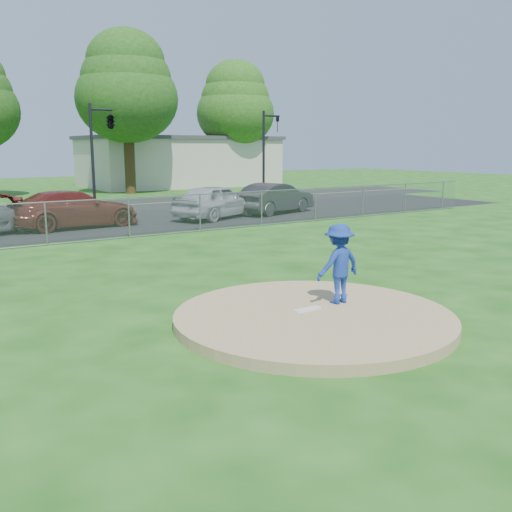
% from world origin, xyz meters
% --- Properties ---
extents(ground, '(120.00, 120.00, 0.00)m').
position_xyz_m(ground, '(0.00, 10.00, 0.00)').
color(ground, '#174D11').
rests_on(ground, ground).
extents(pitchers_mound, '(5.40, 5.40, 0.20)m').
position_xyz_m(pitchers_mound, '(0.00, 0.00, 0.10)').
color(pitchers_mound, tan).
rests_on(pitchers_mound, ground).
extents(pitching_rubber, '(0.60, 0.15, 0.04)m').
position_xyz_m(pitching_rubber, '(0.00, 0.20, 0.22)').
color(pitching_rubber, white).
rests_on(pitching_rubber, pitchers_mound).
extents(chain_link_fence, '(40.00, 0.06, 1.50)m').
position_xyz_m(chain_link_fence, '(0.00, 12.00, 0.75)').
color(chain_link_fence, gray).
rests_on(chain_link_fence, ground).
extents(parking_lot, '(50.00, 8.00, 0.01)m').
position_xyz_m(parking_lot, '(0.00, 16.50, 0.01)').
color(parking_lot, black).
rests_on(parking_lot, ground).
extents(street, '(60.00, 7.00, 0.01)m').
position_xyz_m(street, '(0.00, 24.00, 0.00)').
color(street, black).
rests_on(street, ground).
extents(commercial_building, '(16.40, 9.40, 4.30)m').
position_xyz_m(commercial_building, '(16.00, 38.00, 2.16)').
color(commercial_building, beige).
rests_on(commercial_building, ground).
extents(tree_right, '(7.28, 7.28, 11.63)m').
position_xyz_m(tree_right, '(9.00, 32.00, 7.65)').
color(tree_right, '#332412').
rests_on(tree_right, ground).
extents(tree_far_right, '(6.72, 6.72, 10.74)m').
position_xyz_m(tree_far_right, '(20.00, 35.00, 7.06)').
color(tree_far_right, '#372314').
rests_on(tree_far_right, ground).
extents(traffic_signal_center, '(1.42, 2.48, 5.60)m').
position_xyz_m(traffic_signal_center, '(3.97, 22.00, 4.61)').
color(traffic_signal_center, black).
rests_on(traffic_signal_center, ground).
extents(traffic_signal_right, '(1.28, 0.20, 5.60)m').
position_xyz_m(traffic_signal_right, '(14.24, 22.00, 3.36)').
color(traffic_signal_right, black).
rests_on(traffic_signal_right, ground).
extents(pitcher, '(1.07, 0.64, 1.63)m').
position_xyz_m(pitcher, '(0.88, 0.30, 1.01)').
color(pitcher, navy).
rests_on(pitcher, pitchers_mound).
extents(parked_car_darkred, '(5.54, 2.60, 1.56)m').
position_xyz_m(parked_car_darkred, '(0.13, 15.91, 0.79)').
color(parked_car_darkred, maroon).
rests_on(parked_car_darkred, parking_lot).
extents(parked_car_pearl, '(5.15, 3.65, 1.63)m').
position_xyz_m(parked_car_pearl, '(6.66, 15.38, 0.82)').
color(parked_car_pearl, '#B9BCBE').
rests_on(parked_car_pearl, parking_lot).
extents(parked_car_charcoal, '(4.97, 2.88, 1.55)m').
position_xyz_m(parked_car_charcoal, '(10.29, 15.56, 0.78)').
color(parked_car_charcoal, '#272629').
rests_on(parked_car_charcoal, parking_lot).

